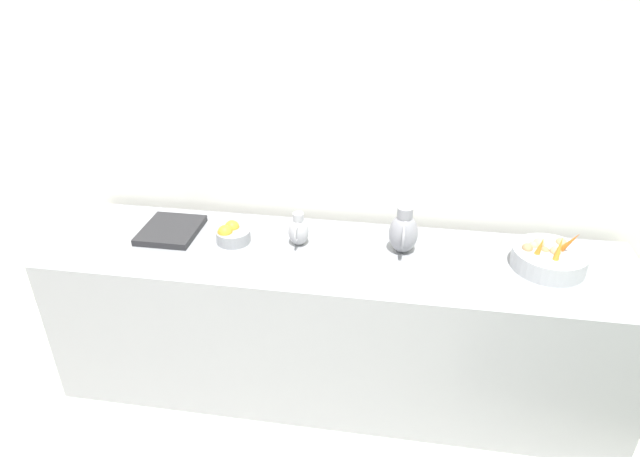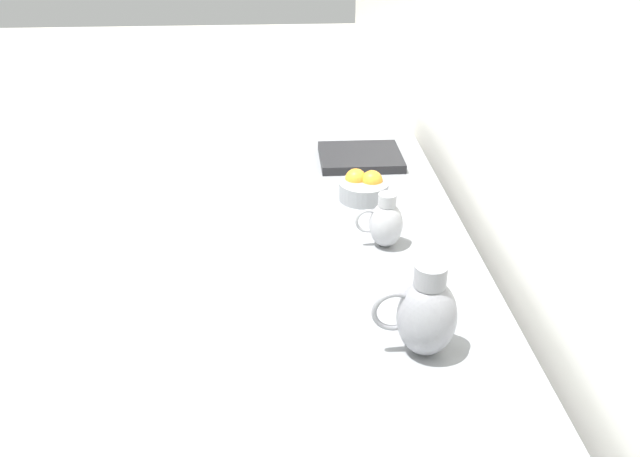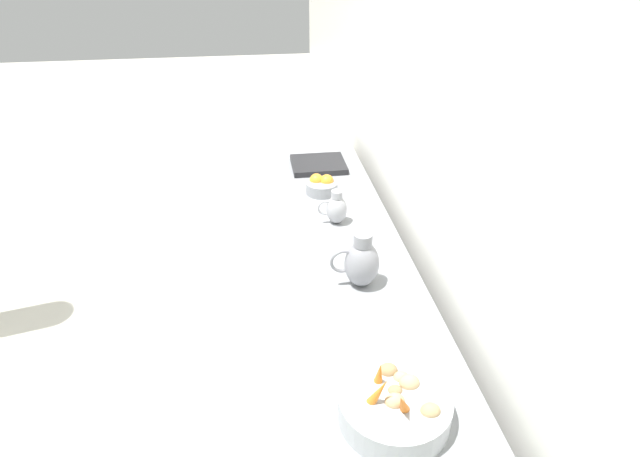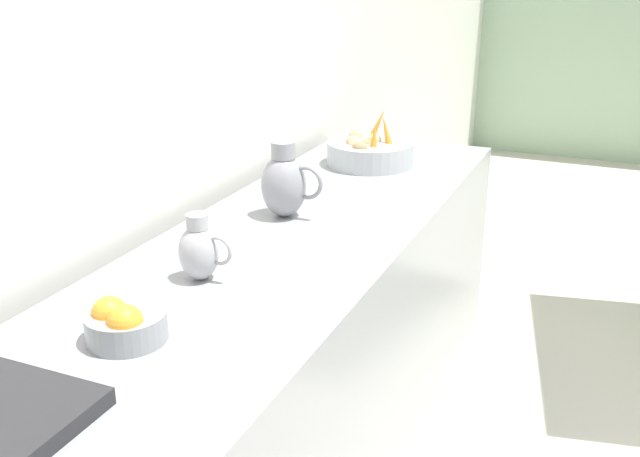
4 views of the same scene
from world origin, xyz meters
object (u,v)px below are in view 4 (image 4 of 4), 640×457
object	(u,v)px
vegetable_colander	(370,152)
metal_pitcher_short	(199,250)
orange_bowl	(124,323)
metal_pitcher_tall	(285,183)

from	to	relation	value
vegetable_colander	metal_pitcher_short	bearing A→B (deg)	-91.23
vegetable_colander	orange_bowl	xyz separation A→B (m)	(-0.00, -1.62, -0.01)
orange_bowl	metal_pitcher_tall	size ratio (longest dim) A/B	0.73
orange_bowl	metal_pitcher_tall	xyz separation A→B (m)	(-0.04, 0.90, 0.07)
vegetable_colander	metal_pitcher_tall	bearing A→B (deg)	-93.34
orange_bowl	metal_pitcher_short	world-z (taller)	metal_pitcher_short
vegetable_colander	metal_pitcher_short	distance (m)	1.26
vegetable_colander	orange_bowl	size ratio (longest dim) A/B	1.94
vegetable_colander	metal_pitcher_short	world-z (taller)	vegetable_colander
vegetable_colander	metal_pitcher_short	xyz separation A→B (m)	(-0.03, -1.26, 0.03)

